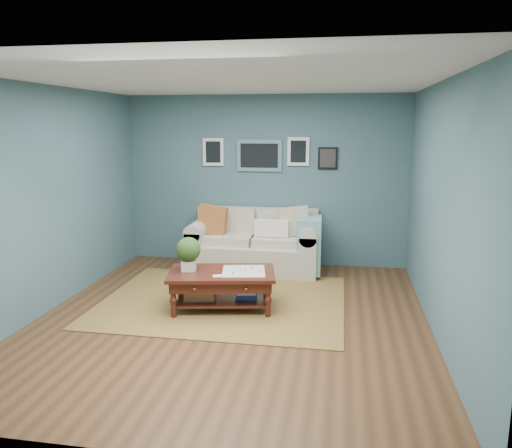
# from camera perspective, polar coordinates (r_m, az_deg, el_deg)

# --- Properties ---
(room_shell) EXTENTS (5.00, 5.02, 2.70)m
(room_shell) POSITION_cam_1_polar(r_m,az_deg,el_deg) (5.64, -2.77, 2.38)
(room_shell) COLOR brown
(room_shell) RESTS_ON ground
(area_rug) EXTENTS (3.07, 2.45, 0.01)m
(area_rug) POSITION_cam_1_polar(r_m,az_deg,el_deg) (6.51, -3.76, -8.73)
(area_rug) COLOR brown
(area_rug) RESTS_ON ground
(loveseat) EXTENTS (2.03, 0.92, 1.04)m
(loveseat) POSITION_cam_1_polar(r_m,az_deg,el_deg) (7.73, 0.47, -2.25)
(loveseat) COLOR beige
(loveseat) RESTS_ON ground
(coffee_table) EXTENTS (1.39, 0.97, 0.89)m
(coffee_table) POSITION_cam_1_polar(r_m,az_deg,el_deg) (6.14, -4.56, -6.15)
(coffee_table) COLOR #39140D
(coffee_table) RESTS_ON ground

